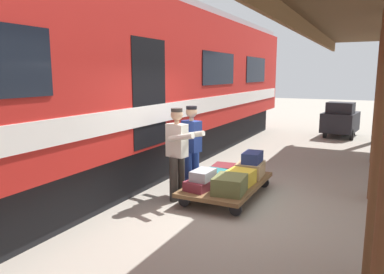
{
  "coord_description": "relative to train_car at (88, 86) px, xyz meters",
  "views": [
    {
      "loc": [
        -1.93,
        5.74,
        2.31
      ],
      "look_at": [
        1.04,
        -0.24,
        1.15
      ],
      "focal_mm": 34.08,
      "sensor_mm": 36.0,
      "label": 1
    }
  ],
  "objects": [
    {
      "name": "train_car",
      "position": [
        0.0,
        0.0,
        0.0
      ],
      "size": [
        3.03,
        19.24,
        4.0
      ],
      "color": "#B21E19",
      "rests_on": "ground_plane"
    },
    {
      "name": "suitcase_tan_vintage",
      "position": [
        -3.12,
        -1.12,
        -1.64
      ],
      "size": [
        0.53,
        0.62,
        0.28
      ],
      "primitive_type": "cube",
      "rotation": [
        0.0,
        0.0,
        0.07
      ],
      "color": "tan",
      "rests_on": "luggage_cart"
    },
    {
      "name": "suitcase_yellow_case",
      "position": [
        -3.12,
        -0.54,
        -1.65
      ],
      "size": [
        0.48,
        0.48,
        0.27
      ],
      "primitive_type": "cube",
      "rotation": [
        0.0,
        0.0,
        -0.05
      ],
      "color": "gold",
      "rests_on": "luggage_cart"
    },
    {
      "name": "suitcase_navy_fabric",
      "position": [
        -3.16,
        -1.13,
        -1.39
      ],
      "size": [
        0.35,
        0.54,
        0.21
      ],
      "primitive_type": "cube",
      "rotation": [
        0.0,
        0.0,
        0.05
      ],
      "color": "navy",
      "rests_on": "suitcase_tan_vintage"
    },
    {
      "name": "baggage_tug",
      "position": [
        -4.18,
        -8.71,
        -1.43
      ],
      "size": [
        1.29,
        1.82,
        1.3
      ],
      "color": "black",
      "rests_on": "ground_plane"
    },
    {
      "name": "ground_plane",
      "position": [
        -3.3,
        0.0,
        -2.06
      ],
      "size": [
        60.0,
        60.0,
        0.0
      ],
      "primitive_type": "plane",
      "color": "gray"
    },
    {
      "name": "luggage_cart",
      "position": [
        -2.86,
        -0.54,
        -1.82
      ],
      "size": [
        1.2,
        2.14,
        0.28
      ],
      "color": "brown",
      "rests_on": "ground_plane"
    },
    {
      "name": "suitcase_teal_softside",
      "position": [
        -2.59,
        -0.54,
        -1.69
      ],
      "size": [
        0.51,
        0.59,
        0.18
      ],
      "primitive_type": "cube",
      "rotation": [
        0.0,
        0.0,
        -0.09
      ],
      "color": "#1E666B",
      "rests_on": "luggage_cart"
    },
    {
      "name": "suitcase_olive_duffel",
      "position": [
        -3.12,
        0.05,
        -1.63
      ],
      "size": [
        0.57,
        0.65,
        0.3
      ],
      "primitive_type": "cube",
      "rotation": [
        0.0,
        0.0,
        0.1
      ],
      "color": "brown",
      "rests_on": "luggage_cart"
    },
    {
      "name": "suitcase_burgundy_valise",
      "position": [
        -2.59,
        0.05,
        -1.7
      ],
      "size": [
        0.48,
        0.68,
        0.17
      ],
      "primitive_type": "cube",
      "rotation": [
        0.0,
        0.0,
        -0.14
      ],
      "color": "maroon",
      "rests_on": "luggage_cart"
    },
    {
      "name": "porter_in_overalls",
      "position": [
        -2.1,
        -0.49,
        -1.14
      ],
      "size": [
        0.73,
        0.57,
        1.7
      ],
      "color": "navy",
      "rests_on": "ground_plane"
    },
    {
      "name": "suitcase_maroon_trunk",
      "position": [
        -2.59,
        -1.12,
        -1.7
      ],
      "size": [
        0.55,
        0.55,
        0.17
      ],
      "primitive_type": "cube",
      "rotation": [
        0.0,
        0.0,
        0.09
      ],
      "color": "maroon",
      "rests_on": "luggage_cart"
    },
    {
      "name": "porter_by_door",
      "position": [
        -2.11,
        0.05,
        -1.14
      ],
      "size": [
        0.71,
        0.5,
        1.7
      ],
      "color": "#332D28",
      "rests_on": "ground_plane"
    },
    {
      "name": "suitcase_gray_aluminum",
      "position": [
        -2.62,
        0.05,
        -1.52
      ],
      "size": [
        0.34,
        0.49,
        0.18
      ],
      "primitive_type": "cube",
      "rotation": [
        0.0,
        0.0,
        -0.04
      ],
      "color": "#9EA0A5",
      "rests_on": "suitcase_burgundy_valise"
    }
  ]
}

